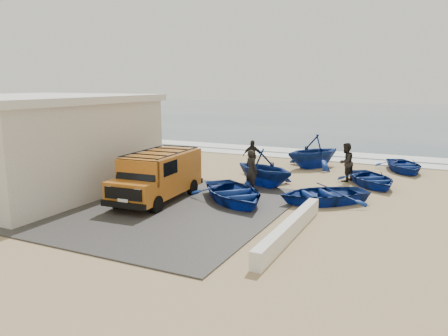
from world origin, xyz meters
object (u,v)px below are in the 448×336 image
(boat_far_left, at_px, (313,151))
(fisherman_back, at_px, (252,156))
(van, at_px, (159,174))
(fisherman_middle, at_px, (346,162))
(building, at_px, (32,143))
(boat_mid_left, at_px, (264,168))
(boat_far_right, at_px, (404,165))
(boat_near_left, at_px, (234,193))
(fisherman_front, at_px, (251,170))
(boat_near_right, at_px, (323,194))
(parapet, at_px, (290,229))
(boat_mid_right, at_px, (372,179))

(boat_far_left, distance_m, fisherman_back, 3.74)
(van, relative_size, fisherman_middle, 2.55)
(building, height_order, boat_mid_left, building)
(building, relative_size, boat_far_right, 2.69)
(van, xyz_separation_m, boat_mid_left, (3.05, 4.26, -0.22))
(fisherman_middle, distance_m, fisherman_back, 5.20)
(boat_far_right, xyz_separation_m, fisherman_back, (-7.67, -3.42, 0.51))
(boat_mid_left, relative_size, fisherman_middle, 1.76)
(boat_near_left, relative_size, fisherman_middle, 2.11)
(boat_mid_left, xyz_separation_m, boat_far_right, (5.75, 6.66, -0.53))
(boat_far_left, bearing_deg, boat_mid_left, -65.85)
(boat_far_right, bearing_deg, boat_far_left, 169.55)
(building, bearing_deg, fisherman_front, 24.45)
(boat_near_right, xyz_separation_m, boat_far_right, (2.53, 8.37, -0.02))
(fisherman_front, bearing_deg, boat_near_right, -162.47)
(van, height_order, fisherman_front, van)
(boat_mid_left, relative_size, boat_far_right, 0.97)
(van, relative_size, boat_far_right, 1.41)
(building, xyz_separation_m, fisherman_front, (9.06, 4.12, -1.22))
(parapet, distance_m, boat_mid_left, 6.97)
(van, bearing_deg, boat_mid_left, 50.77)
(boat_near_left, bearing_deg, boat_mid_right, 3.55)
(building, bearing_deg, fisherman_back, 48.76)
(boat_mid_right, bearing_deg, fisherman_front, -178.00)
(boat_near_left, relative_size, boat_far_left, 1.11)
(fisherman_back, bearing_deg, boat_near_left, -105.28)
(parapet, bearing_deg, fisherman_middle, 89.77)
(boat_mid_left, xyz_separation_m, fisherman_back, (-1.92, 3.24, -0.03))
(parapet, distance_m, boat_mid_right, 8.57)
(building, bearing_deg, boat_mid_right, 28.22)
(boat_mid_right, relative_size, fisherman_middle, 1.80)
(parapet, bearing_deg, fisherman_front, 123.87)
(boat_far_right, relative_size, fisherman_middle, 1.81)
(building, xyz_separation_m, boat_mid_left, (9.27, 5.15, -1.27))
(boat_near_left, relative_size, boat_mid_right, 1.17)
(boat_near_right, xyz_separation_m, boat_far_left, (-2.32, 7.40, 0.59))
(fisherman_middle, bearing_deg, boat_far_left, -119.61)
(boat_far_right, bearing_deg, building, -163.57)
(building, xyz_separation_m, boat_mid_right, (13.88, 7.45, -1.80))
(van, distance_m, boat_mid_right, 10.12)
(boat_far_left, xyz_separation_m, boat_far_right, (4.85, 0.97, -0.61))
(building, distance_m, parapet, 12.68)
(boat_far_left, height_order, fisherman_front, boat_far_left)
(fisherman_front, xyz_separation_m, fisherman_back, (-1.71, 4.26, -0.08))
(parapet, xyz_separation_m, boat_mid_right, (1.39, 8.45, 0.09))
(fisherman_middle, bearing_deg, building, -36.95)
(boat_mid_right, xyz_separation_m, boat_far_right, (1.14, 4.36, 0.00))
(fisherman_front, distance_m, fisherman_middle, 5.22)
(boat_near_left, distance_m, boat_near_right, 3.64)
(boat_near_right, distance_m, boat_far_right, 8.74)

